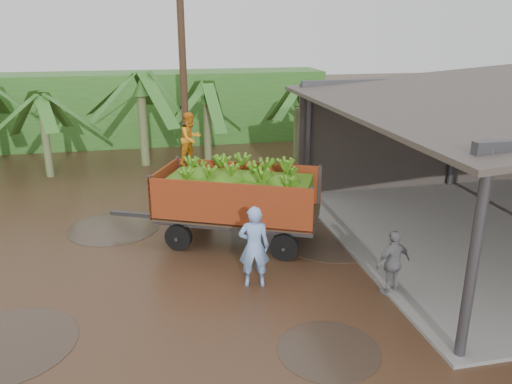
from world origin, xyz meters
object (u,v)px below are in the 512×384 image
(man_blue, at_px, (254,247))
(utility_pole, at_px, (184,91))
(banana_trailer, at_px, (237,196))
(man_grey, at_px, (393,263))

(man_blue, distance_m, utility_pole, 7.51)
(banana_trailer, bearing_deg, utility_pole, 128.17)
(banana_trailer, xyz_separation_m, man_grey, (2.92, -3.68, -0.56))
(man_blue, xyz_separation_m, man_grey, (2.99, -1.06, -0.21))
(man_grey, height_order, utility_pole, utility_pole)
(banana_trailer, height_order, man_blue, banana_trailer)
(man_blue, bearing_deg, utility_pole, -71.04)
(utility_pole, bearing_deg, man_blue, -81.91)
(man_blue, xyz_separation_m, utility_pole, (-0.98, 6.91, 2.76))
(man_grey, relative_size, utility_pole, 0.21)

